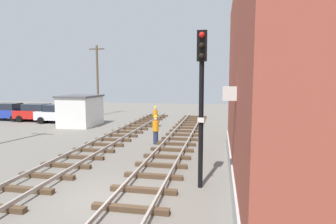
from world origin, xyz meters
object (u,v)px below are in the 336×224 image
object	(u,v)px
track_worker_foreground	(155,117)
track_worker_distant	(156,130)
control_hut	(81,111)
utility_pole_far	(98,79)
parked_car_white	(59,114)
brick_building	(336,81)
parked_car_red	(37,112)
signal_mast	(201,92)
parked_car_blue	(8,111)

from	to	relation	value
track_worker_foreground	track_worker_distant	xyz separation A→B (m)	(1.52, -6.36, 0.00)
control_hut	utility_pole_far	world-z (taller)	utility_pole_far
parked_car_white	utility_pole_far	bearing A→B (deg)	77.42
brick_building	parked_car_red	distance (m)	26.21
signal_mast	brick_building	distance (m)	4.98
parked_car_white	track_worker_foreground	bearing A→B (deg)	-4.38
track_worker_foreground	control_hut	bearing A→B (deg)	-175.52
control_hut	parked_car_white	bearing A→B (deg)	156.99
brick_building	parked_car_red	size ratio (longest dim) A/B	3.19
signal_mast	control_hut	bearing A→B (deg)	132.63
control_hut	track_worker_foreground	distance (m)	6.81
utility_pole_far	track_worker_distant	distance (m)	16.82
control_hut	brick_building	bearing A→B (deg)	-35.28
signal_mast	parked_car_blue	distance (m)	25.58
brick_building	utility_pole_far	size ratio (longest dim) A/B	1.67
parked_car_white	track_worker_foreground	distance (m)	9.82
brick_building	track_worker_distant	bearing A→B (deg)	144.51
brick_building	parked_car_white	distance (m)	23.66
parked_car_white	parked_car_red	world-z (taller)	same
parked_car_white	track_worker_distant	xyz separation A→B (m)	(11.31, -7.11, 0.03)
brick_building	signal_mast	bearing A→B (deg)	-168.77
parked_car_white	signal_mast	bearing A→B (deg)	-43.54
signal_mast	track_worker_distant	bearing A→B (deg)	116.13
parked_car_red	track_worker_foreground	size ratio (longest dim) A/B	2.25
utility_pole_far	track_worker_distant	world-z (taller)	utility_pole_far
brick_building	control_hut	bearing A→B (deg)	144.72
control_hut	track_worker_foreground	bearing A→B (deg)	4.48
brick_building	parked_car_blue	world-z (taller)	brick_building
parked_car_white	track_worker_distant	world-z (taller)	track_worker_distant
utility_pole_far	track_worker_distant	xyz separation A→B (m)	(9.97, -13.14, -3.29)
signal_mast	parked_car_red	xyz separation A→B (m)	(-17.38, 14.45, -2.76)
parked_car_blue	control_hut	bearing A→B (deg)	-12.23
track_worker_distant	parked_car_red	bearing A→B (deg)	151.50
control_hut	utility_pole_far	xyz separation A→B (m)	(-1.67, 7.31, 2.83)
track_worker_foreground	track_worker_distant	distance (m)	6.54
parked_car_white	track_worker_foreground	size ratio (longest dim) A/B	2.25
parked_car_red	parked_car_blue	xyz separation A→B (m)	(-3.41, 0.19, 0.00)
parked_car_blue	track_worker_foreground	size ratio (longest dim) A/B	2.25
signal_mast	track_worker_foreground	xyz separation A→B (m)	(-4.87, 13.19, -2.73)
signal_mast	parked_car_white	distance (m)	20.42
parked_car_blue	track_worker_distant	world-z (taller)	track_worker_distant
parked_car_red	parked_car_blue	bearing A→B (deg)	176.82
brick_building	parked_car_blue	xyz separation A→B (m)	(-25.66, 13.67, -3.16)
track_worker_distant	brick_building	bearing A→B (deg)	-35.49
signal_mast	track_worker_distant	xyz separation A→B (m)	(-3.35, 6.83, -2.73)
brick_building	track_worker_foreground	size ratio (longest dim) A/B	7.17
brick_building	track_worker_distant	distance (m)	10.57
parked_car_red	parked_car_blue	distance (m)	3.42
utility_pole_far	parked_car_red	bearing A→B (deg)	-126.40
track_worker_foreground	signal_mast	bearing A→B (deg)	-69.72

